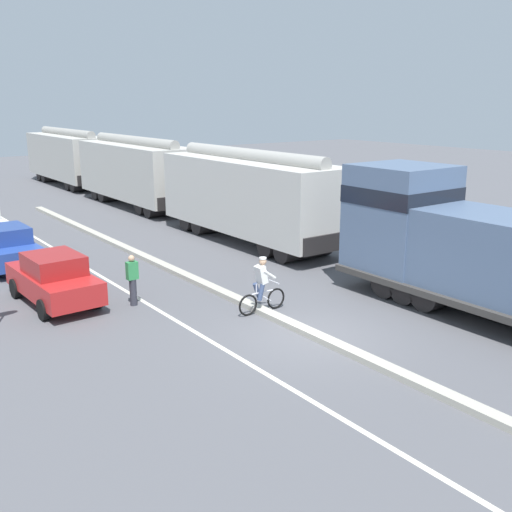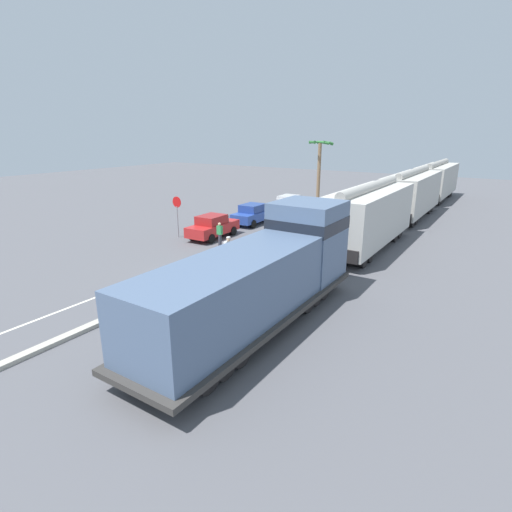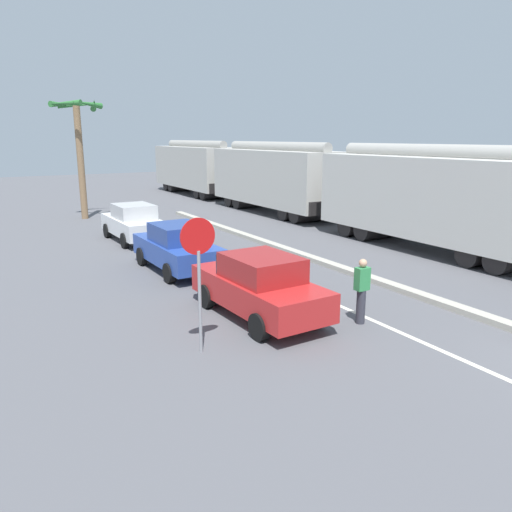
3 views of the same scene
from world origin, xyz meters
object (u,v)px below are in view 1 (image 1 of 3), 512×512
(hopper_car_middle, at_px, (136,172))
(parked_car_red, at_px, (54,278))
(hopper_car_lead, at_px, (249,196))
(pedestrian_by_cars, at_px, (133,279))
(locomotive, at_px, (496,259))
(parked_car_blue, at_px, (6,247))
(hopper_car_trailing, at_px, (68,157))
(cyclist, at_px, (262,286))

(hopper_car_middle, xyz_separation_m, parked_car_red, (-9.87, -14.82, -1.26))
(hopper_car_lead, relative_size, pedestrian_by_cars, 6.54)
(locomotive, xyz_separation_m, hopper_car_middle, (0.00, 23.76, 0.28))
(hopper_car_middle, height_order, parked_car_red, hopper_car_middle)
(hopper_car_lead, relative_size, parked_car_blue, 2.51)
(pedestrian_by_cars, bearing_deg, hopper_car_lead, 31.43)
(hopper_car_lead, height_order, hopper_car_middle, same)
(parked_car_blue, bearing_deg, hopper_car_middle, 43.77)
(parked_car_red, bearing_deg, hopper_car_trailing, 69.52)
(cyclist, bearing_deg, parked_car_red, 136.40)
(locomotive, height_order, hopper_car_lead, locomotive)
(parked_car_red, height_order, cyclist, cyclist)
(hopper_car_middle, distance_m, hopper_car_trailing, 11.60)
(pedestrian_by_cars, bearing_deg, parked_car_blue, 106.19)
(hopper_car_middle, relative_size, parked_car_blue, 2.51)
(parked_car_red, xyz_separation_m, cyclist, (4.76, -4.53, 0.00))
(parked_car_red, distance_m, cyclist, 6.57)
(hopper_car_middle, xyz_separation_m, parked_car_blue, (-9.96, -9.55, -1.26))
(hopper_car_lead, xyz_separation_m, hopper_car_middle, (0.00, 11.60, 0.00))
(cyclist, bearing_deg, hopper_car_lead, 56.62)
(locomotive, relative_size, hopper_car_middle, 1.10)
(parked_car_red, bearing_deg, locomotive, -42.15)
(parked_car_red, relative_size, cyclist, 2.48)
(hopper_car_lead, bearing_deg, parked_car_red, -161.91)
(hopper_car_middle, distance_m, parked_car_blue, 13.86)
(hopper_car_trailing, height_order, parked_car_red, hopper_car_trailing)
(hopper_car_lead, relative_size, hopper_car_middle, 1.00)
(cyclist, bearing_deg, hopper_car_trailing, 80.63)
(hopper_car_middle, height_order, pedestrian_by_cars, hopper_car_middle)
(hopper_car_middle, bearing_deg, hopper_car_trailing, 90.00)
(hopper_car_middle, bearing_deg, hopper_car_lead, -90.00)
(parked_car_blue, xyz_separation_m, cyclist, (4.85, -9.81, 0.00))
(pedestrian_by_cars, bearing_deg, locomotive, -42.51)
(locomotive, xyz_separation_m, hopper_car_lead, (0.00, 12.16, 0.28))
(locomotive, height_order, parked_car_red, locomotive)
(hopper_car_lead, xyz_separation_m, cyclist, (-5.11, -7.76, -1.26))
(hopper_car_middle, distance_m, parked_car_red, 17.85)
(locomotive, relative_size, hopper_car_lead, 1.10)
(hopper_car_trailing, xyz_separation_m, pedestrian_by_cars, (-7.96, -28.06, -1.23))
(locomotive, xyz_separation_m, cyclist, (-5.11, 4.40, -0.98))
(hopper_car_lead, xyz_separation_m, pedestrian_by_cars, (-7.96, -4.86, -1.23))
(hopper_car_lead, bearing_deg, parked_car_blue, 168.35)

